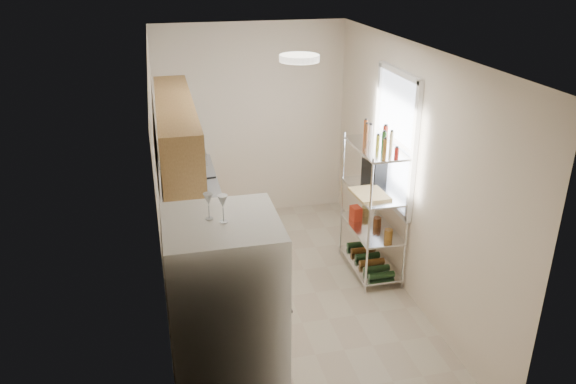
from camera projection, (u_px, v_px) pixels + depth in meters
name	position (u px, v px, depth m)	size (l,w,h in m)	color
room	(291.00, 184.00, 5.50)	(2.52, 4.42, 2.62)	#B7AC95
counter_run	(198.00, 249.00, 6.03)	(0.63, 3.51, 0.90)	tan
upper_cabinets	(177.00, 139.00, 5.16)	(0.33, 2.20, 0.72)	tan
range_hood	(181.00, 153.00, 6.05)	(0.50, 0.60, 0.12)	#B7BABC
window	(395.00, 140.00, 5.97)	(0.06, 1.00, 1.46)	white
bakers_rack	(375.00, 182.00, 6.05)	(0.45, 0.90, 1.73)	silver
ceiling_dome	(299.00, 58.00, 4.72)	(0.34, 0.34, 0.06)	white
refrigerator	(227.00, 337.00, 3.94)	(0.75, 0.75, 1.82)	white
wine_glass_a	(209.00, 206.00, 3.57)	(0.06, 0.06, 0.18)	silver
wine_glass_b	(223.00, 209.00, 3.52)	(0.07, 0.07, 0.19)	silver
rice_cooker	(195.00, 208.00, 5.69)	(0.24, 0.24, 0.19)	silver
frying_pan_large	(185.00, 204.00, 5.97)	(0.24, 0.24, 0.04)	black
frying_pan_small	(193.00, 180.00, 6.58)	(0.21, 0.21, 0.04)	black
cutting_board	(370.00, 194.00, 5.95)	(0.33, 0.42, 0.03)	tan
espresso_machine	(374.00, 170.00, 6.23)	(0.17, 0.26, 0.30)	black
storage_bag	(356.00, 213.00, 6.41)	(0.10, 0.14, 0.16)	#B02B15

